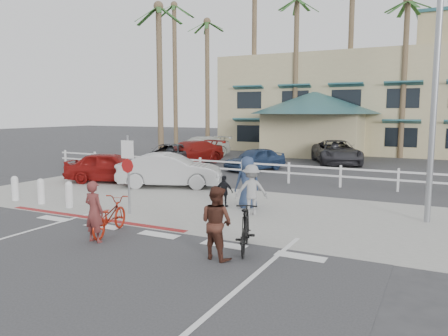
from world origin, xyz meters
The scene contains 34 objects.
ground centered at (0.00, 0.00, 0.00)m, with size 140.00×140.00×0.00m, color #333335.
bike_path centered at (0.00, -2.00, 0.00)m, with size 12.00×16.00×0.01m, color #333335.
sidewalk_plaza centered at (0.00, 4.50, 0.01)m, with size 22.00×7.00×0.01m, color gray.
cross_street centered at (0.00, 8.50, 0.00)m, with size 40.00×5.00×0.01m, color #333335.
parking_lot centered at (0.00, 18.00, 0.00)m, with size 50.00×16.00×0.01m, color #333335.
curb_red centered at (-3.00, 1.20, 0.01)m, with size 7.00×0.25×0.02m, color maroon.
rail_fence centered at (0.50, 10.50, 0.50)m, with size 29.40×0.16×1.00m, color silver, non-canonical shape.
building centered at (2.00, 31.00, 5.65)m, with size 28.00×16.00×11.30m, color #C1B384, non-canonical shape.
sign_post centered at (-2.30, 2.20, 1.45)m, with size 0.50×0.10×2.90m, color gray, non-canonical shape.
bollard_0 centered at (-4.80, 2.00, 0.47)m, with size 0.26×0.26×0.95m, color silver, non-canonical shape.
bollard_1 centered at (-6.20, 2.00, 0.47)m, with size 0.26×0.26×0.95m, color silver, non-canonical shape.
bollard_2 centered at (-7.60, 2.00, 0.47)m, with size 0.26×0.26×0.95m, color silver, non-canonical shape.
streetlight_0 centered at (6.50, 5.50, 4.50)m, with size 0.60×2.00×9.00m, color gray, non-canonical shape.
palm_0 centered at (-16.00, 26.00, 7.50)m, with size 4.00×4.00×15.00m, color #214B1D, non-canonical shape.
palm_1 centered at (-12.00, 25.00, 6.50)m, with size 4.00×4.00×13.00m, color #214B1D, non-canonical shape.
palm_2 centered at (-8.00, 26.00, 8.00)m, with size 4.00×4.00×16.00m, color #214B1D, non-canonical shape.
palm_3 centered at (-4.00, 25.00, 7.00)m, with size 4.00×4.00×14.00m, color #214B1D, non-canonical shape.
palm_4 centered at (0.00, 26.00, 7.50)m, with size 4.00×4.00×15.00m, color #214B1D, non-canonical shape.
palm_5 centered at (4.00, 25.00, 6.50)m, with size 4.00×4.00×13.00m, color #214B1D, non-canonical shape.
palm_10 centered at (-10.00, 15.00, 6.00)m, with size 4.00×4.00×12.00m, color #214B1D, non-canonical shape.
bike_red centered at (-1.28, 0.08, 0.50)m, with size 0.66×1.90×1.00m, color maroon.
rider_red centered at (-1.12, -0.66, 0.81)m, with size 0.59×0.39×1.61m, color maroon.
bike_black centered at (2.66, 0.45, 0.56)m, with size 0.52×1.85×1.11m, color black.
rider_black centered at (2.29, -0.36, 0.85)m, with size 0.83×0.64×1.70m, color #422118.
pedestrian_a centered at (1.31, 3.95, 0.83)m, with size 1.07×0.62×1.66m, color gray.
pedestrian_child centered at (0.01, 4.56, 0.57)m, with size 0.66×0.28×1.13m, color black.
pedestrian_b centered at (0.76, 4.87, 0.91)m, with size 0.89×0.58×1.82m, color navy.
car_white_sedan centered at (-4.05, 7.19, 0.76)m, with size 1.60×4.59×1.51m, color #A5A6A6.
car_red_compact centered at (-7.34, 7.04, 0.73)m, with size 1.71×4.26×1.45m, color maroon.
lot_car_0 centered at (-8.09, 13.06, 0.70)m, with size 2.31×5.00×1.39m, color #2A2C31.
lot_car_1 centered at (-7.78, 14.91, 0.74)m, with size 2.08×5.11×1.48m, color maroon.
lot_car_2 centered at (-2.82, 14.07, 0.65)m, with size 1.54×3.83×1.30m, color navy.
lot_car_4 centered at (-9.41, 18.97, 0.75)m, with size 2.11×5.19×1.51m, color silver.
lot_car_5 centered at (0.65, 19.29, 0.76)m, with size 2.52×5.46×1.52m, color #2D2D32.
Camera 1 is at (6.84, -8.95, 3.37)m, focal length 35.00 mm.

